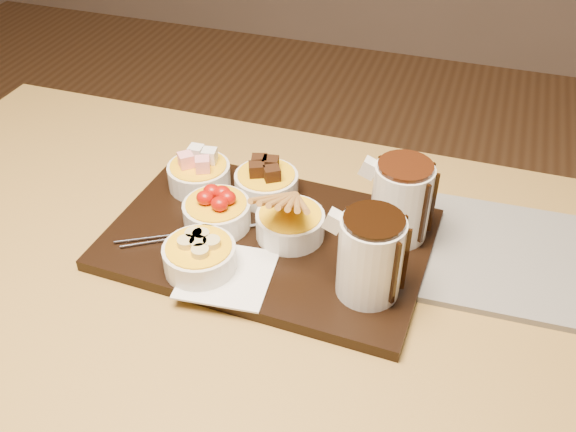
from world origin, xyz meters
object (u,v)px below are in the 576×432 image
(serving_board, at_px, (269,239))
(pitcher_dark_chocolate, at_px, (370,258))
(newspaper, at_px, (519,259))
(dining_table, at_px, (209,315))
(pitcher_milk_chocolate, at_px, (401,202))
(bowl_strawberries, at_px, (217,214))

(serving_board, height_order, pitcher_dark_chocolate, pitcher_dark_chocolate)
(serving_board, bearing_deg, newspaper, 14.59)
(dining_table, height_order, pitcher_dark_chocolate, pitcher_dark_chocolate)
(dining_table, xyz_separation_m, pitcher_dark_chocolate, (0.23, 0.01, 0.17))
(pitcher_milk_chocolate, bearing_deg, pitcher_dark_chocolate, -94.40)
(serving_board, xyz_separation_m, newspaper, (0.35, 0.08, -0.00))
(dining_table, xyz_separation_m, pitcher_milk_chocolate, (0.25, 0.14, 0.17))
(bowl_strawberries, bearing_deg, pitcher_milk_chocolate, 14.13)
(pitcher_dark_chocolate, height_order, newspaper, pitcher_dark_chocolate)
(pitcher_dark_chocolate, relative_size, pitcher_milk_chocolate, 1.00)
(pitcher_dark_chocolate, bearing_deg, pitcher_milk_chocolate, 85.60)
(bowl_strawberries, height_order, pitcher_dark_chocolate, pitcher_dark_chocolate)
(serving_board, bearing_deg, pitcher_milk_chocolate, 21.80)
(bowl_strawberries, bearing_deg, newspaper, 10.35)
(dining_table, height_order, bowl_strawberries, bowl_strawberries)
(bowl_strawberries, bearing_deg, serving_board, 1.32)
(pitcher_milk_chocolate, bearing_deg, bowl_strawberries, -163.61)
(pitcher_milk_chocolate, height_order, newspaper, pitcher_milk_chocolate)
(dining_table, distance_m, bowl_strawberries, 0.16)
(newspaper, bearing_deg, bowl_strawberries, -171.97)
(dining_table, bearing_deg, bowl_strawberries, 97.03)
(serving_board, bearing_deg, bowl_strawberries, -176.42)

